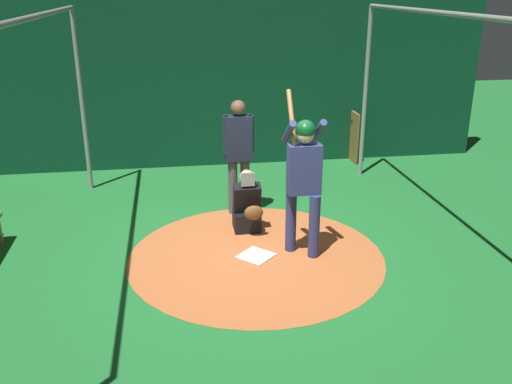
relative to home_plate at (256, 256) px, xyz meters
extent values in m
plane|color=#1E6B2D|center=(0.00, 0.00, -0.01)|extent=(26.76, 26.76, 0.00)
cylinder|color=#B76033|center=(0.00, 0.00, -0.01)|extent=(3.52, 3.52, 0.01)
cube|color=white|center=(0.00, 0.00, 0.00)|extent=(0.59, 0.59, 0.01)
cylinder|color=navy|center=(0.12, 0.78, 0.44)|extent=(0.15, 0.15, 0.90)
cylinder|color=navy|center=(-0.12, 0.51, 0.44)|extent=(0.15, 0.15, 0.90)
cube|color=navy|center=(0.00, 0.64, 1.22)|extent=(0.22, 0.44, 0.67)
cylinder|color=navy|center=(-0.10, 0.84, 1.71)|extent=(0.54, 0.09, 0.42)
cylinder|color=navy|center=(-0.10, 0.45, 1.71)|extent=(0.54, 0.09, 0.42)
sphere|color=beige|center=(0.00, 0.64, 1.69)|extent=(0.23, 0.23, 0.23)
sphere|color=#0F4C23|center=(0.00, 0.64, 1.76)|extent=(0.26, 0.26, 0.26)
cylinder|color=olive|center=(-0.22, 0.51, 1.84)|extent=(0.54, 0.06, 0.73)
cube|color=black|center=(-0.92, 0.00, 0.14)|extent=(0.40, 0.40, 0.30)
cube|color=black|center=(-0.88, 0.00, 0.51)|extent=(0.31, 0.40, 0.49)
sphere|color=tan|center=(-0.86, 0.00, 0.85)|extent=(0.22, 0.22, 0.22)
cube|color=gray|center=(-0.76, 0.00, 0.85)|extent=(0.03, 0.20, 0.20)
ellipsoid|color=brown|center=(-0.60, 0.06, 0.39)|extent=(0.12, 0.28, 0.22)
cylinder|color=#4C4C51|center=(-1.61, 0.07, 0.44)|extent=(0.15, 0.15, 0.90)
cylinder|color=#4C4C51|center=(-1.61, -0.13, 0.44)|extent=(0.15, 0.15, 0.90)
cube|color=#1E2338|center=(-1.61, -0.03, 1.25)|extent=(0.22, 0.42, 0.71)
cylinder|color=#1E2338|center=(-1.61, 0.17, 1.30)|extent=(0.09, 0.09, 0.60)
cylinder|color=#1E2338|center=(-1.61, -0.23, 1.30)|extent=(0.09, 0.09, 0.60)
sphere|color=brown|center=(-1.61, -0.03, 1.73)|extent=(0.23, 0.23, 0.23)
cube|color=#0C3D26|center=(-4.31, 0.00, 1.88)|extent=(0.20, 10.76, 3.78)
cylinder|color=gray|center=(-3.18, -2.58, 1.57)|extent=(0.08, 0.08, 3.16)
cylinder|color=gray|center=(-3.18, 2.58, 1.57)|extent=(0.08, 0.08, 3.16)
cylinder|color=gray|center=(0.00, -2.58, 3.15)|extent=(6.36, 0.07, 0.07)
cylinder|color=gray|center=(0.00, 2.58, 3.15)|extent=(6.36, 0.07, 0.07)
cube|color=olive|center=(-4.06, 2.70, 0.51)|extent=(0.58, 0.04, 1.05)
cylinder|color=tan|center=(-4.25, 2.76, 0.40)|extent=(0.06, 0.14, 0.83)
cylinder|color=black|center=(-4.13, 2.76, 0.43)|extent=(0.06, 0.20, 0.88)
cylinder|color=tan|center=(-4.01, 2.76, 0.43)|extent=(0.06, 0.14, 0.89)
cylinder|color=olive|center=(-3.89, 2.76, 0.42)|extent=(0.06, 0.14, 0.86)
camera|label=1|loc=(6.76, -1.06, 3.51)|focal=38.91mm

